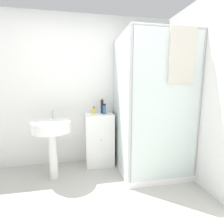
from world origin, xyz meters
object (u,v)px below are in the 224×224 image
sink (52,132)px  shampoo_bottle_blue (104,109)px  soap_dispenser (94,111)px  shampoo_bottle_tall_black (102,106)px

sink → shampoo_bottle_blue: 0.89m
soap_dispenser → shampoo_bottle_blue: size_ratio=0.74×
soap_dispenser → shampoo_bottle_blue: bearing=-16.6°
shampoo_bottle_tall_black → shampoo_bottle_blue: 0.09m
soap_dispenser → shampoo_bottle_tall_black: 0.16m
shampoo_bottle_tall_black → soap_dispenser: bearing=-170.6°
shampoo_bottle_tall_black → sink: bearing=-155.9°
sink → soap_dispenser: soap_dispenser is taller
sink → shampoo_bottle_blue: size_ratio=5.83×
sink → soap_dispenser: (0.64, 0.33, 0.24)m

